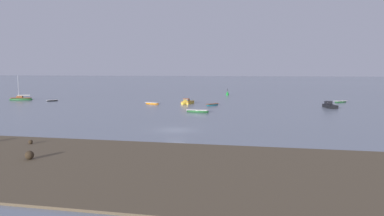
{
  "coord_description": "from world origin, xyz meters",
  "views": [
    {
      "loc": [
        11.88,
        -46.2,
        8.02
      ],
      "look_at": [
        -2.35,
        22.61,
        0.54
      ],
      "focal_mm": 33.86,
      "sensor_mm": 36.0,
      "label": 1
    }
  ],
  "objects_px": {
    "rowboat_moored_4": "(52,101)",
    "rowboat_moored_0": "(340,102)",
    "rowboat_moored_1": "(212,105)",
    "motorboat_moored_1": "(329,106)",
    "sailboat_moored_0": "(21,99)",
    "motorboat_moored_0": "(187,103)",
    "rowboat_moored_2": "(198,111)",
    "rowboat_moored_3": "(152,103)",
    "channel_buoy": "(227,94)"
  },
  "relations": [
    {
      "from": "motorboat_moored_0",
      "to": "motorboat_moored_1",
      "type": "bearing_deg",
      "value": 94.7
    },
    {
      "from": "motorboat_moored_0",
      "to": "rowboat_moored_3",
      "type": "bearing_deg",
      "value": -67.82
    },
    {
      "from": "motorboat_moored_1",
      "to": "motorboat_moored_0",
      "type": "bearing_deg",
      "value": 77.02
    },
    {
      "from": "rowboat_moored_3",
      "to": "channel_buoy",
      "type": "bearing_deg",
      "value": 87.61
    },
    {
      "from": "motorboat_moored_1",
      "to": "rowboat_moored_3",
      "type": "bearing_deg",
      "value": 80.56
    },
    {
      "from": "rowboat_moored_1",
      "to": "rowboat_moored_4",
      "type": "height_order",
      "value": "rowboat_moored_1"
    },
    {
      "from": "rowboat_moored_4",
      "to": "rowboat_moored_0",
      "type": "bearing_deg",
      "value": 133.14
    },
    {
      "from": "rowboat_moored_3",
      "to": "channel_buoy",
      "type": "height_order",
      "value": "channel_buoy"
    },
    {
      "from": "rowboat_moored_0",
      "to": "rowboat_moored_1",
      "type": "height_order",
      "value": "rowboat_moored_0"
    },
    {
      "from": "rowboat_moored_2",
      "to": "motorboat_moored_1",
      "type": "relative_size",
      "value": 0.85
    },
    {
      "from": "rowboat_moored_4",
      "to": "rowboat_moored_1",
      "type": "bearing_deg",
      "value": 120.55
    },
    {
      "from": "rowboat_moored_1",
      "to": "rowboat_moored_2",
      "type": "xyz_separation_m",
      "value": [
        -0.81,
        -13.36,
        0.04
      ]
    },
    {
      "from": "rowboat_moored_3",
      "to": "channel_buoy",
      "type": "xyz_separation_m",
      "value": [
        13.93,
        33.73,
        0.3
      ]
    },
    {
      "from": "rowboat_moored_0",
      "to": "rowboat_moored_2",
      "type": "distance_m",
      "value": 40.73
    },
    {
      "from": "rowboat_moored_0",
      "to": "motorboat_moored_0",
      "type": "height_order",
      "value": "motorboat_moored_0"
    },
    {
      "from": "rowboat_moored_3",
      "to": "sailboat_moored_0",
      "type": "bearing_deg",
      "value": -165.62
    },
    {
      "from": "sailboat_moored_0",
      "to": "channel_buoy",
      "type": "distance_m",
      "value": 59.42
    },
    {
      "from": "rowboat_moored_2",
      "to": "rowboat_moored_4",
      "type": "bearing_deg",
      "value": -14.03
    },
    {
      "from": "rowboat_moored_2",
      "to": "motorboat_moored_1",
      "type": "bearing_deg",
      "value": -143.14
    },
    {
      "from": "rowboat_moored_0",
      "to": "rowboat_moored_4",
      "type": "xyz_separation_m",
      "value": [
        -71.35,
        -10.79,
        -0.05
      ]
    },
    {
      "from": "rowboat_moored_1",
      "to": "motorboat_moored_1",
      "type": "height_order",
      "value": "motorboat_moored_1"
    },
    {
      "from": "rowboat_moored_3",
      "to": "channel_buoy",
      "type": "relative_size",
      "value": 1.74
    },
    {
      "from": "motorboat_moored_0",
      "to": "rowboat_moored_2",
      "type": "distance_m",
      "value": 16.62
    },
    {
      "from": "sailboat_moored_0",
      "to": "channel_buoy",
      "type": "height_order",
      "value": "sailboat_moored_0"
    },
    {
      "from": "sailboat_moored_0",
      "to": "rowboat_moored_3",
      "type": "distance_m",
      "value": 37.53
    },
    {
      "from": "sailboat_moored_0",
      "to": "rowboat_moored_4",
      "type": "xyz_separation_m",
      "value": [
        9.81,
        -0.98,
        -0.17
      ]
    },
    {
      "from": "sailboat_moored_0",
      "to": "rowboat_moored_2",
      "type": "relative_size",
      "value": 1.45
    },
    {
      "from": "rowboat_moored_1",
      "to": "motorboat_moored_1",
      "type": "bearing_deg",
      "value": -50.64
    },
    {
      "from": "rowboat_moored_3",
      "to": "rowboat_moored_0",
      "type": "bearing_deg",
      "value": 37.19
    },
    {
      "from": "rowboat_moored_0",
      "to": "rowboat_moored_2",
      "type": "bearing_deg",
      "value": -0.7
    },
    {
      "from": "sailboat_moored_0",
      "to": "rowboat_moored_0",
      "type": "bearing_deg",
      "value": 170.75
    },
    {
      "from": "rowboat_moored_0",
      "to": "channel_buoy",
      "type": "relative_size",
      "value": 1.68
    },
    {
      "from": "channel_buoy",
      "to": "rowboat_moored_2",
      "type": "bearing_deg",
      "value": -90.67
    },
    {
      "from": "motorboat_moored_0",
      "to": "rowboat_moored_3",
      "type": "relative_size",
      "value": 1.32
    },
    {
      "from": "rowboat_moored_2",
      "to": "rowboat_moored_4",
      "type": "relative_size",
      "value": 1.56
    },
    {
      "from": "rowboat_moored_0",
      "to": "motorboat_moored_0",
      "type": "distance_m",
      "value": 37.84
    },
    {
      "from": "rowboat_moored_0",
      "to": "rowboat_moored_4",
      "type": "bearing_deg",
      "value": -33.73
    },
    {
      "from": "sailboat_moored_0",
      "to": "motorboat_moored_1",
      "type": "bearing_deg",
      "value": 161.69
    },
    {
      "from": "rowboat_moored_2",
      "to": "rowboat_moored_3",
      "type": "bearing_deg",
      "value": -37.7
    },
    {
      "from": "sailboat_moored_0",
      "to": "rowboat_moored_2",
      "type": "distance_m",
      "value": 53.58
    },
    {
      "from": "rowboat_moored_1",
      "to": "rowboat_moored_3",
      "type": "distance_m",
      "value": 14.19
    },
    {
      "from": "motorboat_moored_1",
      "to": "rowboat_moored_3",
      "type": "xyz_separation_m",
      "value": [
        -39.06,
        -0.81,
        -0.14
      ]
    },
    {
      "from": "motorboat_moored_1",
      "to": "rowboat_moored_0",
      "type": "bearing_deg",
      "value": -31.16
    },
    {
      "from": "motorboat_moored_1",
      "to": "channel_buoy",
      "type": "relative_size",
      "value": 2.37
    },
    {
      "from": "rowboat_moored_0",
      "to": "channel_buoy",
      "type": "height_order",
      "value": "channel_buoy"
    },
    {
      "from": "sailboat_moored_0",
      "to": "rowboat_moored_4",
      "type": "height_order",
      "value": "sailboat_moored_0"
    },
    {
      "from": "motorboat_moored_0",
      "to": "rowboat_moored_4",
      "type": "height_order",
      "value": "motorboat_moored_0"
    },
    {
      "from": "sailboat_moored_0",
      "to": "rowboat_moored_0",
      "type": "height_order",
      "value": "sailboat_moored_0"
    },
    {
      "from": "rowboat_moored_0",
      "to": "motorboat_moored_1",
      "type": "xyz_separation_m",
      "value": [
        -4.76,
        -12.7,
        0.13
      ]
    },
    {
      "from": "motorboat_moored_1",
      "to": "sailboat_moored_0",
      "type": "bearing_deg",
      "value": 77.2
    }
  ]
}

